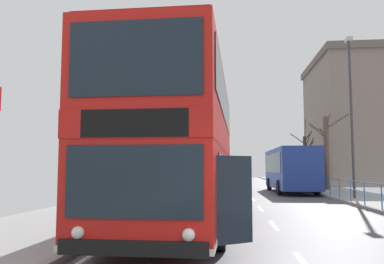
{
  "coord_description": "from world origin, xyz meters",
  "views": [
    {
      "loc": [
        -1.3,
        -4.53,
        1.66
      ],
      "look_at": [
        -2.22,
        5.3,
        2.58
      ],
      "focal_mm": 36.77,
      "sensor_mm": 36.0,
      "label": 1
    }
  ],
  "objects_px": {
    "street_lamp_far_side": "(351,105)",
    "bare_tree_far_01": "(327,151)",
    "bare_tree_far_00": "(305,157)",
    "background_bus_far_lane": "(290,169)",
    "double_decker_bus_main": "(182,148)",
    "background_building_00": "(369,121)"
  },
  "relations": [
    {
      "from": "street_lamp_far_side",
      "to": "bare_tree_far_01",
      "type": "relative_size",
      "value": 1.54
    },
    {
      "from": "bare_tree_far_00",
      "to": "background_bus_far_lane",
      "type": "bearing_deg",
      "value": -106.09
    },
    {
      "from": "street_lamp_far_side",
      "to": "bare_tree_far_00",
      "type": "height_order",
      "value": "street_lamp_far_side"
    },
    {
      "from": "double_decker_bus_main",
      "to": "street_lamp_far_side",
      "type": "relative_size",
      "value": 1.25
    },
    {
      "from": "background_bus_far_lane",
      "to": "bare_tree_far_01",
      "type": "bearing_deg",
      "value": 31.34
    },
    {
      "from": "double_decker_bus_main",
      "to": "bare_tree_far_00",
      "type": "distance_m",
      "value": 29.25
    },
    {
      "from": "double_decker_bus_main",
      "to": "background_bus_far_lane",
      "type": "bearing_deg",
      "value": 71.59
    },
    {
      "from": "background_bus_far_lane",
      "to": "street_lamp_far_side",
      "type": "relative_size",
      "value": 1.09
    },
    {
      "from": "double_decker_bus_main",
      "to": "bare_tree_far_00",
      "type": "bearing_deg",
      "value": 72.5
    },
    {
      "from": "bare_tree_far_00",
      "to": "bare_tree_far_01",
      "type": "height_order",
      "value": "bare_tree_far_00"
    },
    {
      "from": "bare_tree_far_00",
      "to": "background_building_00",
      "type": "height_order",
      "value": "background_building_00"
    },
    {
      "from": "bare_tree_far_00",
      "to": "bare_tree_far_01",
      "type": "bearing_deg",
      "value": -91.12
    },
    {
      "from": "background_bus_far_lane",
      "to": "bare_tree_far_01",
      "type": "distance_m",
      "value": 3.75
    },
    {
      "from": "double_decker_bus_main",
      "to": "background_building_00",
      "type": "bearing_deg",
      "value": 62.83
    },
    {
      "from": "street_lamp_far_side",
      "to": "bare_tree_far_00",
      "type": "bearing_deg",
      "value": 86.98
    },
    {
      "from": "street_lamp_far_side",
      "to": "background_building_00",
      "type": "distance_m",
      "value": 23.13
    },
    {
      "from": "street_lamp_far_side",
      "to": "bare_tree_far_00",
      "type": "distance_m",
      "value": 17.97
    },
    {
      "from": "double_decker_bus_main",
      "to": "street_lamp_far_side",
      "type": "height_order",
      "value": "street_lamp_far_side"
    },
    {
      "from": "street_lamp_far_side",
      "to": "background_building_00",
      "type": "xyz_separation_m",
      "value": [
        8.36,
        21.5,
        1.67
      ]
    },
    {
      "from": "background_building_00",
      "to": "background_bus_far_lane",
      "type": "bearing_deg",
      "value": -125.81
    },
    {
      "from": "bare_tree_far_01",
      "to": "street_lamp_far_side",
      "type": "bearing_deg",
      "value": -95.02
    },
    {
      "from": "double_decker_bus_main",
      "to": "bare_tree_far_01",
      "type": "bearing_deg",
      "value": 65.31
    }
  ]
}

